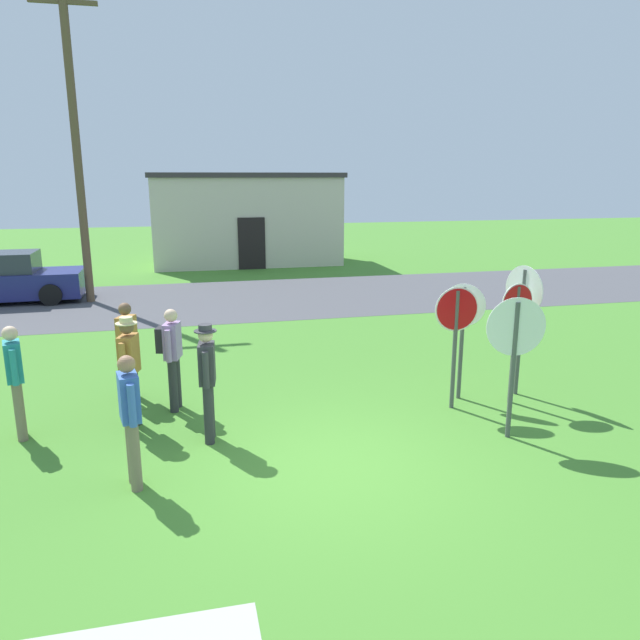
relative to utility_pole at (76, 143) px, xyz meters
name	(u,v)px	position (x,y,z in m)	size (l,w,h in m)	color
ground_plane	(329,466)	(4.53, -11.92, -4.66)	(80.00, 80.00, 0.00)	#47842D
street_asphalt	(241,299)	(4.53, -0.63, -4.66)	(60.00, 6.40, 0.01)	#4C4C51
building_background	(246,219)	(5.59, 7.09, -2.73)	(8.01, 3.72, 3.87)	beige
utility_pole	(76,143)	(0.00, 0.00, 0.00)	(1.80, 0.24, 8.96)	brown
parked_car_on_street	(5,279)	(-2.46, 0.56, -3.98)	(4.33, 2.08, 1.51)	navy
stop_sign_tallest	(516,324)	(8.08, -10.40, -3.30)	(0.62, 0.13, 2.05)	#474C4C
stop_sign_far_back	(515,343)	(7.32, -11.63, -3.23)	(0.83, 0.19, 2.10)	#474C4C
stop_sign_rear_right	(456,327)	(7.01, -10.40, -3.28)	(0.72, 0.08, 2.04)	#474C4C
stop_sign_low_front	(463,321)	(7.33, -10.01, -3.31)	(0.62, 0.41, 2.01)	#474C4C
stop_sign_leaning_right	(523,307)	(8.39, -10.07, -3.09)	(0.21, 0.81, 2.28)	#474C4C
person_in_dark_shirt	(207,376)	(3.04, -10.75, -3.68)	(0.31, 0.57, 1.74)	#2D2D33
person_on_left	(172,352)	(2.54, -9.42, -3.68)	(0.42, 0.55, 1.69)	#2D2D33
person_near_signs	(130,366)	(1.93, -10.03, -3.68)	(0.32, 0.55, 1.74)	#2D2D33
person_in_teal	(15,376)	(0.36, -10.03, -3.71)	(0.31, 0.55, 1.69)	#7A6B56
person_holding_notes	(128,346)	(1.81, -8.75, -3.71)	(0.34, 0.54, 1.69)	#2D2D33
person_in_blue	(130,414)	(2.07, -11.86, -3.71)	(0.29, 0.56, 1.69)	#7A6B56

